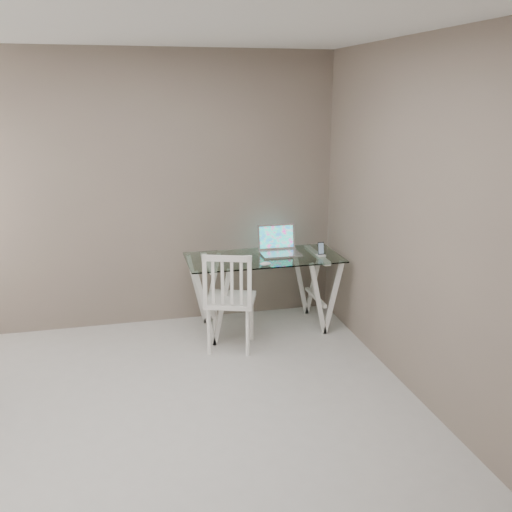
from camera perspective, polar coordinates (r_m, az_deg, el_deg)
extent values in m
plane|color=#B6B3AE|center=(4.08, -9.51, -18.35)|extent=(4.50, 4.50, 0.00)
cube|color=white|center=(3.40, -11.76, 22.64)|extent=(4.00, 4.50, 0.02)
cube|color=#74665B|center=(5.70, -11.92, 6.21)|extent=(4.00, 0.02, 2.70)
cube|color=#74665B|center=(1.48, -4.58, -23.66)|extent=(4.00, 0.02, 2.70)
cube|color=#74665B|center=(4.12, 18.47, 1.99)|extent=(0.02, 4.50, 2.70)
cube|color=silver|center=(5.56, 0.77, -0.16)|extent=(1.50, 0.70, 0.01)
cube|color=silver|center=(5.57, -4.74, -4.26)|extent=(0.24, 0.62, 0.72)
cube|color=silver|center=(5.83, 6.01, -3.36)|extent=(0.24, 0.62, 0.72)
cube|color=white|center=(5.23, -2.56, -4.41)|extent=(0.55, 0.55, 0.04)
cylinder|color=white|center=(5.19, -4.72, -7.52)|extent=(0.04, 0.04, 0.44)
cylinder|color=white|center=(5.14, -0.83, -7.69)|extent=(0.04, 0.04, 0.44)
cylinder|color=white|center=(5.51, -4.10, -6.07)|extent=(0.04, 0.04, 0.44)
cylinder|color=white|center=(5.46, -0.45, -6.22)|extent=(0.04, 0.04, 0.44)
cube|color=white|center=(4.96, -2.90, -2.60)|extent=(0.42, 0.17, 0.48)
cube|color=silver|center=(5.64, 2.45, 0.23)|extent=(0.38, 0.27, 0.02)
cube|color=#19D899|center=(5.75, 2.04, 1.93)|extent=(0.38, 0.06, 0.25)
cube|color=silver|center=(5.50, -2.17, -0.23)|extent=(0.29, 0.13, 0.01)
ellipsoid|color=white|center=(5.28, 0.96, -0.78)|extent=(0.11, 0.06, 0.03)
cube|color=white|center=(5.62, 6.53, 0.06)|extent=(0.07, 0.07, 0.02)
cube|color=black|center=(5.61, 6.51, 0.77)|extent=(0.06, 0.03, 0.12)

